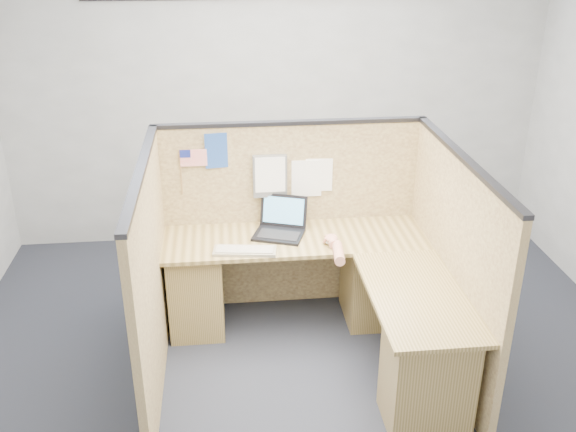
{
  "coord_description": "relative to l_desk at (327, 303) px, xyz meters",
  "views": [
    {
      "loc": [
        -0.5,
        -3.56,
        2.86
      ],
      "look_at": [
        -0.07,
        0.5,
        0.99
      ],
      "focal_mm": 40.0,
      "sensor_mm": 36.0,
      "label": 1
    }
  ],
  "objects": [
    {
      "name": "keyboard",
      "position": [
        -0.57,
        0.19,
        0.35
      ],
      "size": [
        0.46,
        0.21,
        0.03
      ],
      "rotation": [
        0.0,
        0.0,
        -0.14
      ],
      "color": "gray",
      "rests_on": "l_desk"
    },
    {
      "name": "american_flag",
      "position": [
        -0.93,
        0.67,
        0.88
      ],
      "size": [
        0.2,
        0.01,
        0.35
      ],
      "color": "olive",
      "rests_on": "cubicle_partitions"
    },
    {
      "name": "hand_forearm",
      "position": [
        0.08,
        0.11,
        0.38
      ],
      "size": [
        0.11,
        0.4,
        0.08
      ],
      "color": "tan",
      "rests_on": "l_desk"
    },
    {
      "name": "paper_right",
      "position": [
        0.03,
        0.68,
        0.71
      ],
      "size": [
        0.21,
        0.02,
        0.26
      ],
      "primitive_type": "cube",
      "rotation": [
        0.0,
        0.0,
        -0.06
      ],
      "color": "white",
      "rests_on": "cubicle_partitions"
    },
    {
      "name": "blue_poster",
      "position": [
        -0.72,
        0.68,
        0.94
      ],
      "size": [
        0.2,
        0.03,
        0.27
      ],
      "primitive_type": "cube",
      "rotation": [
        0.0,
        0.0,
        0.12
      ],
      "color": "#214597",
      "rests_on": "cubicle_partitions"
    },
    {
      "name": "l_desk",
      "position": [
        0.0,
        0.0,
        0.0
      ],
      "size": [
        1.95,
        1.75,
        0.73
      ],
      "color": "brown",
      "rests_on": "floor"
    },
    {
      "name": "paper_left",
      "position": [
        -0.06,
        0.68,
        0.69
      ],
      "size": [
        0.23,
        0.01,
        0.29
      ],
      "primitive_type": "cube",
      "rotation": [
        0.0,
        0.0,
        -0.04
      ],
      "color": "white",
      "rests_on": "cubicle_partitions"
    },
    {
      "name": "laptop",
      "position": [
        -0.3,
        0.49,
        0.4
      ],
      "size": [
        0.43,
        0.45,
        0.26
      ],
      "rotation": [
        0.0,
        0.0,
        -0.34
      ],
      "color": "black",
      "rests_on": "l_desk"
    },
    {
      "name": "wall_back",
      "position": [
        -0.18,
        1.96,
        1.01
      ],
      "size": [
        5.0,
        0.0,
        5.0
      ],
      "primitive_type": "plane",
      "rotation": [
        1.57,
        0.0,
        0.0
      ],
      "color": "#999C9E",
      "rests_on": "floor"
    },
    {
      "name": "cubicle_partitions",
      "position": [
        -0.18,
        0.14,
        0.38
      ],
      "size": [
        2.06,
        1.83,
        1.53
      ],
      "color": "brown",
      "rests_on": "floor"
    },
    {
      "name": "mouse",
      "position": [
        0.07,
        0.25,
        0.36
      ],
      "size": [
        0.13,
        0.1,
        0.05
      ],
      "primitive_type": "ellipsoid",
      "rotation": [
        0.0,
        0.0,
        -0.34
      ],
      "color": "silver",
      "rests_on": "l_desk"
    },
    {
      "name": "floor",
      "position": [
        -0.18,
        -0.29,
        -0.39
      ],
      "size": [
        5.0,
        5.0,
        0.0
      ],
      "primitive_type": "plane",
      "color": "#21242E",
      "rests_on": "ground"
    },
    {
      "name": "file_holder",
      "position": [
        -0.34,
        0.66,
        0.73
      ],
      "size": [
        0.26,
        0.05,
        0.33
      ],
      "color": "slate",
      "rests_on": "cubicle_partitions"
    }
  ]
}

